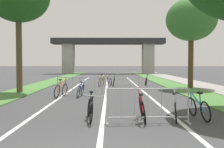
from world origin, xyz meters
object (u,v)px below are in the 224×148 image
Objects in this scene: bicycle_silver_4 at (109,81)px; bicycle_black_8 at (90,109)px; bicycle_yellow_6 at (102,81)px; crowd_barrier_third at (124,79)px; bicycle_white_2 at (176,109)px; bicycle_teal_9 at (198,108)px; crowd_barrier_second at (80,86)px; bicycle_purple_0 at (146,81)px; bicycle_blue_7 at (81,90)px; bicycle_green_1 at (114,81)px; bicycle_orange_3 at (61,90)px; bicycle_red_5 at (142,108)px; crowd_barrier_nearest at (148,106)px; tree_right_oak_mid at (191,20)px.

bicycle_black_8 is (-0.58, -13.41, 0.01)m from bicycle_silver_4.
bicycle_yellow_6 reaches higher than bicycle_silver_4.
bicycle_silver_4 is 13.43m from bicycle_black_8.
crowd_barrier_third is 1.58× the size of bicycle_white_2.
crowd_barrier_second is at bearing 119.74° from bicycle_teal_9.
bicycle_yellow_6 is at bearing 99.08° from bicycle_teal_9.
bicycle_purple_0 is 1.06× the size of bicycle_blue_7.
crowd_barrier_second reaches higher than bicycle_green_1.
bicycle_teal_9 is at bearing -53.48° from crowd_barrier_second.
bicycle_orange_3 reaches higher than bicycle_blue_7.
crowd_barrier_third is at bearing -105.91° from bicycle_black_8.
bicycle_red_5 is at bearing -97.33° from bicycle_silver_4.
bicycle_silver_4 is at bearing 95.45° from bicycle_teal_9.
tree_right_oak_mid is at bearing 66.99° from crowd_barrier_nearest.
crowd_barrier_third is at bearing 91.48° from bicycle_red_5.
bicycle_purple_0 is 1.05× the size of bicycle_black_8.
bicycle_red_5 reaches higher than bicycle_purple_0.
crowd_barrier_nearest is at bearing -83.42° from bicycle_green_1.
crowd_barrier_nearest is 1.53× the size of bicycle_black_8.
bicycle_silver_4 is at bearing 94.83° from crowd_barrier_nearest.
tree_right_oak_mid is 11.43m from bicycle_teal_9.
crowd_barrier_third is 1.47× the size of bicycle_orange_3.
bicycle_green_1 is (-0.79, 12.89, -0.13)m from crowd_barrier_nearest.
tree_right_oak_mid reaches higher than bicycle_silver_4.
crowd_barrier_nearest is 1.57× the size of bicycle_white_2.
bicycle_white_2 is at bearing -85.80° from crowd_barrier_third.
crowd_barrier_nearest is at bearing -67.30° from crowd_barrier_second.
bicycle_orange_3 is 7.74m from bicycle_teal_9.
crowd_barrier_second is at bearing -114.36° from bicycle_silver_4.
bicycle_teal_9 is at bearing -62.25° from bicycle_yellow_6.
bicycle_purple_0 is at bearing -29.38° from bicycle_silver_4.
bicycle_orange_3 is (-2.91, -6.75, -0.01)m from bicycle_green_1.
crowd_barrier_nearest and bicycle_red_5 have the same top height.
bicycle_black_8 is at bearing 167.55° from crowd_barrier_nearest.
crowd_barrier_second is at bearing -112.58° from crowd_barrier_third.
bicycle_purple_0 is 3.51m from bicycle_yellow_6.
bicycle_yellow_6 is 1.07× the size of bicycle_blue_7.
bicycle_orange_3 is at bearing -94.31° from bicycle_yellow_6.
bicycle_red_5 is at bearing -60.57° from bicycle_blue_7.
crowd_barrier_third is (2.76, 6.63, 0.00)m from crowd_barrier_second.
crowd_barrier_nearest is at bearing -46.19° from bicycle_orange_3.
bicycle_black_8 is (-1.73, -12.87, -0.16)m from crowd_barrier_third.
crowd_barrier_second is 1.57× the size of bicycle_white_2.
bicycle_blue_7 is at bearing -89.27° from bicycle_black_8.
crowd_barrier_third is at bearing 67.42° from crowd_barrier_second.
bicycle_white_2 is (-3.63, -10.32, -4.43)m from tree_right_oak_mid.
bicycle_blue_7 reaches higher than bicycle_black_8.
bicycle_red_5 is (0.66, -12.52, -0.01)m from bicycle_green_1.
crowd_barrier_second is 7.71m from bicycle_purple_0.
bicycle_yellow_6 is at bearing -171.46° from bicycle_green_1.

